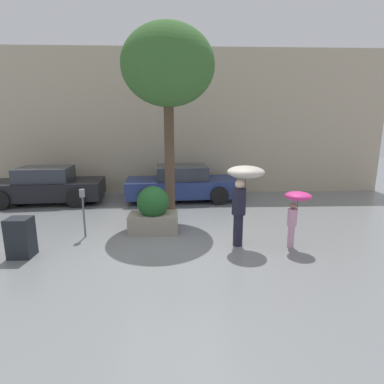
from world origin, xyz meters
name	(u,v)px	position (x,y,z in m)	size (l,w,h in m)	color
ground_plane	(172,250)	(0.00, 0.00, 0.00)	(40.00, 40.00, 0.00)	slate
building_facade	(176,123)	(0.00, 6.50, 3.00)	(18.00, 0.30, 6.00)	#B7A88E
planter_box	(153,211)	(-0.55, 1.29, 0.58)	(1.32, 0.87, 1.28)	gray
person_adult	(243,186)	(1.69, 0.27, 1.48)	(0.88, 0.88, 1.96)	#1E1E2D
person_child	(296,206)	(2.90, 0.06, 1.05)	(0.60, 0.60, 1.38)	#D199B7
parked_car_near	(182,184)	(0.24, 4.96, 0.63)	(4.41, 2.26, 1.36)	navy
parked_car_far	(46,186)	(-4.92, 4.72, 0.63)	(4.28, 2.31, 1.36)	black
street_tree	(168,68)	(-0.13, 2.58, 4.51)	(2.70, 2.70, 5.71)	brown
parking_meter	(83,203)	(-2.32, 0.95, 0.92)	(0.14, 0.14, 1.29)	#595B60
newspaper_box	(21,238)	(-3.34, -0.23, 0.45)	(0.50, 0.44, 0.90)	#1E2328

